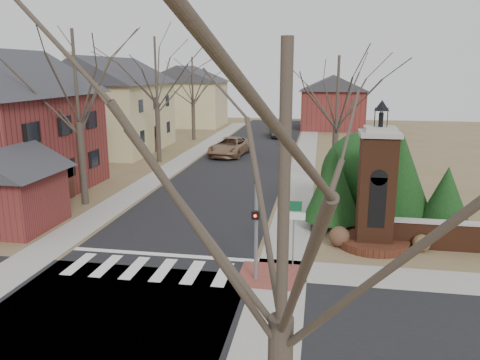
% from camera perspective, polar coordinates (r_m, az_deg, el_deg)
% --- Properties ---
extents(ground, '(120.00, 120.00, 0.00)m').
position_cam_1_polar(ground, '(18.54, -11.91, -11.60)').
color(ground, brown).
rests_on(ground, ground).
extents(main_street, '(8.00, 70.00, 0.01)m').
position_cam_1_polar(main_street, '(38.88, -0.02, 1.90)').
color(main_street, black).
rests_on(main_street, ground).
extents(cross_street, '(120.00, 8.00, 0.01)m').
position_cam_1_polar(cross_street, '(16.10, -15.96, -15.88)').
color(cross_street, black).
rests_on(cross_street, ground).
extents(crosswalk_zone, '(8.00, 2.20, 0.02)m').
position_cam_1_polar(crosswalk_zone, '(19.21, -11.03, -10.60)').
color(crosswalk_zone, silver).
rests_on(crosswalk_zone, ground).
extents(stop_bar, '(8.00, 0.35, 0.02)m').
position_cam_1_polar(stop_bar, '(20.50, -9.54, -8.96)').
color(stop_bar, silver).
rests_on(stop_bar, ground).
extents(sidewalk_right_main, '(2.00, 60.00, 0.02)m').
position_cam_1_polar(sidewalk_right_main, '(38.36, 7.66, 1.63)').
color(sidewalk_right_main, gray).
rests_on(sidewalk_right_main, ground).
extents(sidewalk_left, '(2.00, 60.00, 0.02)m').
position_cam_1_polar(sidewalk_left, '(40.07, -7.37, 2.14)').
color(sidewalk_left, gray).
rests_on(sidewalk_left, ground).
extents(curb_apron, '(2.40, 2.40, 0.02)m').
position_cam_1_polar(curb_apron, '(18.34, 3.68, -11.56)').
color(curb_apron, brown).
rests_on(curb_apron, ground).
extents(traffic_signal_pole, '(0.28, 0.41, 4.50)m').
position_cam_1_polar(traffic_signal_pole, '(17.06, 1.98, -4.19)').
color(traffic_signal_pole, slate).
rests_on(traffic_signal_pole, ground).
extents(sign_post, '(0.90, 0.07, 2.75)m').
position_cam_1_polar(sign_post, '(18.49, 6.55, -4.95)').
color(sign_post, slate).
rests_on(sign_post, ground).
extents(brick_gate_monument, '(3.20, 3.20, 6.47)m').
position_cam_1_polar(brick_gate_monument, '(21.43, 16.19, -2.23)').
color(brick_gate_monument, '#4E2817').
rests_on(brick_gate_monument, ground).
extents(house_stucco_left, '(9.80, 12.80, 9.28)m').
position_cam_1_polar(house_stucco_left, '(47.11, -15.55, 9.07)').
color(house_stucco_left, tan).
rests_on(house_stucco_left, ground).
extents(garage_left, '(4.80, 4.80, 4.29)m').
position_cam_1_polar(garage_left, '(25.62, -26.36, -0.43)').
color(garage_left, maroon).
rests_on(garage_left, ground).
extents(house_distant_left, '(10.80, 8.80, 8.53)m').
position_cam_1_polar(house_distant_left, '(66.27, -6.54, 10.27)').
color(house_distant_left, tan).
rests_on(house_distant_left, ground).
extents(house_distant_right, '(8.80, 8.80, 7.30)m').
position_cam_1_polar(house_distant_right, '(63.69, 11.27, 9.44)').
color(house_distant_right, maroon).
rests_on(house_distant_right, ground).
extents(evergreen_near, '(2.80, 2.80, 4.10)m').
position_cam_1_polar(evergreen_near, '(23.21, 11.27, -0.44)').
color(evergreen_near, '#473D33').
rests_on(evergreen_near, ground).
extents(evergreen_mid, '(3.40, 3.40, 4.70)m').
position_cam_1_polar(evergreen_mid, '(24.63, 18.94, 0.60)').
color(evergreen_mid, '#473D33').
rests_on(evergreen_mid, ground).
extents(evergreen_far, '(2.40, 2.40, 3.30)m').
position_cam_1_polar(evergreen_far, '(24.24, 23.84, -1.73)').
color(evergreen_far, '#473D33').
rests_on(evergreen_far, ground).
extents(evergreen_mass, '(4.80, 4.80, 4.80)m').
position_cam_1_polar(evergreen_mass, '(25.73, 15.17, 0.94)').
color(evergreen_mass, black).
rests_on(evergreen_mass, ground).
extents(bare_tree_0, '(8.05, 8.05, 11.15)m').
position_cam_1_polar(bare_tree_0, '(28.01, -19.48, 12.55)').
color(bare_tree_0, '#473D33').
rests_on(bare_tree_0, ground).
extents(bare_tree_1, '(8.40, 8.40, 11.64)m').
position_cam_1_polar(bare_tree_1, '(39.90, -10.26, 13.59)').
color(bare_tree_1, '#473D33').
rests_on(bare_tree_1, ground).
extents(bare_tree_2, '(7.35, 7.35, 10.19)m').
position_cam_1_polar(bare_tree_2, '(52.45, -5.82, 12.53)').
color(bare_tree_2, '#473D33').
rests_on(bare_tree_2, ground).
extents(bare_tree_3, '(7.00, 7.00, 9.70)m').
position_cam_1_polar(bare_tree_3, '(31.58, 11.85, 11.20)').
color(bare_tree_3, '#473D33').
rests_on(bare_tree_3, ground).
extents(bare_tree_4, '(6.65, 6.65, 9.21)m').
position_cam_1_polar(bare_tree_4, '(6.71, 5.45, 1.45)').
color(bare_tree_4, '#473D33').
rests_on(bare_tree_4, ground).
extents(pickup_truck, '(3.51, 6.29, 1.66)m').
position_cam_1_polar(pickup_truck, '(42.84, -1.23, 4.09)').
color(pickup_truck, '#8B694B').
rests_on(pickup_truck, ground).
extents(distant_car, '(2.58, 5.24, 1.65)m').
position_cam_1_polar(distant_car, '(54.99, 4.63, 6.11)').
color(distant_car, '#2D3034').
rests_on(distant_car, ground).
extents(dry_shrub_left, '(0.92, 0.92, 0.92)m').
position_cam_1_polar(dry_shrub_left, '(21.44, 12.00, -6.76)').
color(dry_shrub_left, '#523625').
rests_on(dry_shrub_left, ground).
extents(dry_shrub_right, '(0.76, 0.76, 0.76)m').
position_cam_1_polar(dry_shrub_right, '(21.92, 21.23, -7.18)').
color(dry_shrub_right, brown).
rests_on(dry_shrub_right, ground).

